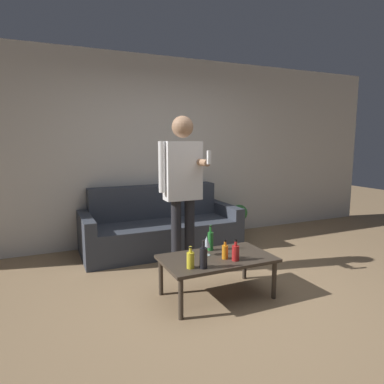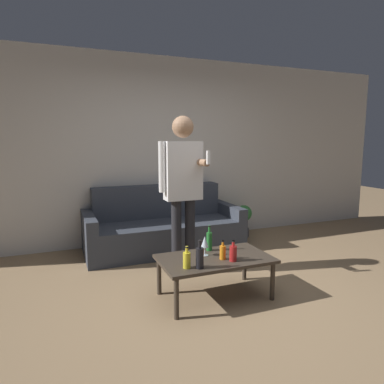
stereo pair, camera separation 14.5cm
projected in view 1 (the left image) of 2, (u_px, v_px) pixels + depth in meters
The scene contains 12 objects.
ground_plane at pixel (238, 303), 3.19m from camera, with size 16.00×16.00×0.00m, color #997A56.
wall_back at pixel (158, 151), 5.05m from camera, with size 8.00×0.06×2.70m.
couch at pixel (160, 227), 4.76m from camera, with size 2.12×0.90×0.86m.
coffee_table at pixel (217, 261), 3.27m from camera, with size 1.06×0.62×0.40m.
bottle_orange at pixel (203, 257), 2.97m from camera, with size 0.07×0.07×0.25m.
bottle_green at pixel (190, 260), 2.97m from camera, with size 0.07×0.07×0.20m.
bottle_dark at pixel (236, 252), 3.16m from camera, with size 0.07×0.07×0.20m.
bottle_yellow at pixel (225, 251), 3.21m from camera, with size 0.06×0.06×0.18m.
bottle_red at pixel (210, 240), 3.46m from camera, with size 0.06×0.06×0.26m.
wine_glass_near at pixel (207, 242), 3.30m from camera, with size 0.07×0.07×0.19m.
person_standing_front at pixel (182, 181), 3.75m from camera, with size 0.48×0.44×1.76m.
potted_plant at pixel (239, 217), 5.37m from camera, with size 0.25×0.25×0.50m.
Camera 1 is at (-1.61, -2.56, 1.50)m, focal length 32.00 mm.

